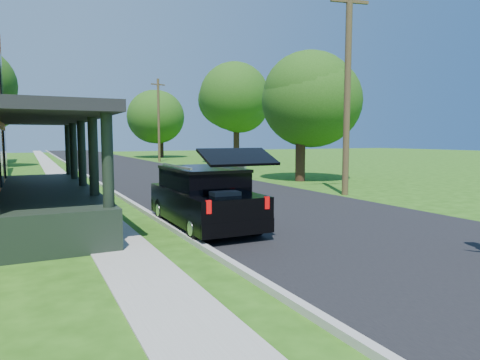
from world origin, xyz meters
name	(u,v)px	position (x,y,z in m)	size (l,w,h in m)	color
ground	(364,234)	(0.00, 0.00, 0.00)	(140.00, 140.00, 0.00)	#245110
street	(151,174)	(0.00, 20.00, 0.00)	(8.00, 120.00, 0.02)	black
curb	(86,176)	(-4.05, 20.00, 0.00)	(0.15, 120.00, 0.12)	#AFAFA9
sidewalk	(59,177)	(-5.60, 20.00, 0.00)	(1.30, 120.00, 0.03)	#9B9A93
black_suv	(204,197)	(-3.20, 2.48, 0.81)	(1.81, 4.59, 2.13)	black
tree_right_near	(300,94)	(6.03, 11.59, 4.71)	(6.38, 6.11, 7.51)	black
tree_right_mid	(236,98)	(10.17, 28.00, 6.08)	(6.32, 6.28, 9.38)	black
tree_right_far	(160,111)	(7.49, 43.57, 5.63)	(6.74, 6.55, 9.06)	black
utility_pole_near	(347,89)	(4.50, 6.00, 4.35)	(1.62, 0.48, 8.41)	#4C3D23
utility_pole_far	(159,119)	(4.50, 33.71, 4.20)	(1.49, 0.45, 8.14)	#4C3D23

